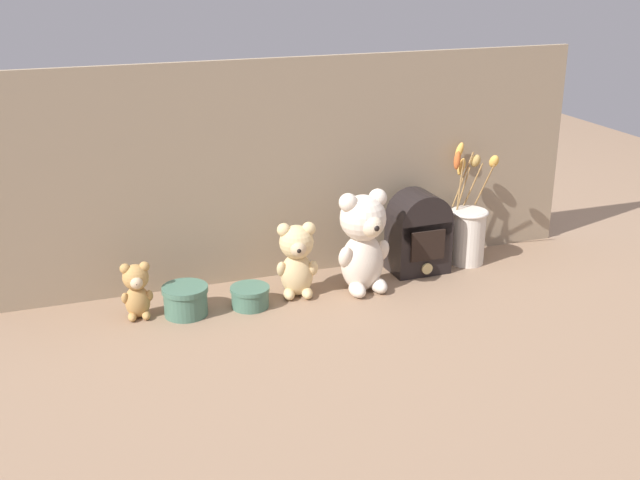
# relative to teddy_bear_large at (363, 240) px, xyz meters

# --- Properties ---
(ground_plane) EXTENTS (4.00, 4.00, 0.00)m
(ground_plane) POSITION_rel_teddy_bear_large_xyz_m (-0.11, 0.01, -0.14)
(ground_plane) COLOR #8E7056
(backdrop_wall) EXTENTS (1.58, 0.02, 0.58)m
(backdrop_wall) POSITION_rel_teddy_bear_large_xyz_m (-0.11, 0.18, 0.15)
(backdrop_wall) COLOR gray
(backdrop_wall) RESTS_ON ground
(teddy_bear_large) EXTENTS (0.15, 0.14, 0.27)m
(teddy_bear_large) POSITION_rel_teddy_bear_large_xyz_m (0.00, 0.00, 0.00)
(teddy_bear_large) COLOR beige
(teddy_bear_large) RESTS_ON ground
(teddy_bear_medium) EXTENTS (0.11, 0.10, 0.20)m
(teddy_bear_medium) POSITION_rel_teddy_bear_large_xyz_m (-0.17, 0.03, -0.04)
(teddy_bear_medium) COLOR #DBBC84
(teddy_bear_medium) RESTS_ON ground
(teddy_bear_small) EXTENTS (0.08, 0.07, 0.14)m
(teddy_bear_small) POSITION_rel_teddy_bear_large_xyz_m (-0.57, 0.03, -0.07)
(teddy_bear_small) COLOR tan
(teddy_bear_small) RESTS_ON ground
(flower_vase) EXTENTS (0.15, 0.14, 0.33)m
(flower_vase) POSITION_rel_teddy_bear_large_xyz_m (0.35, 0.08, -0.04)
(flower_vase) COLOR silver
(flower_vase) RESTS_ON ground
(vintage_radio) EXTENTS (0.15, 0.12, 0.23)m
(vintage_radio) POSITION_rel_teddy_bear_large_xyz_m (0.19, 0.07, -0.03)
(vintage_radio) COLOR black
(vintage_radio) RESTS_ON ground
(decorative_tin_tall) EXTENTS (0.11, 0.11, 0.07)m
(decorative_tin_tall) POSITION_rel_teddy_bear_large_xyz_m (-0.46, 0.01, -0.10)
(decorative_tin_tall) COLOR #47705B
(decorative_tin_tall) RESTS_ON ground
(decorative_tin_short) EXTENTS (0.10, 0.10, 0.05)m
(decorative_tin_short) POSITION_rel_teddy_bear_large_xyz_m (-0.30, 0.00, -0.11)
(decorative_tin_short) COLOR #47705B
(decorative_tin_short) RESTS_ON ground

